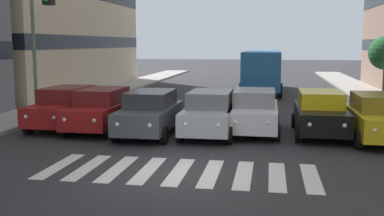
{
  "coord_description": "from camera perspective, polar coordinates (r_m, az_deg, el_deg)",
  "views": [
    {
      "loc": [
        -2.45,
        12.18,
        3.56
      ],
      "look_at": [
        0.25,
        -3.6,
        1.29
      ],
      "focal_mm": 42.74,
      "sensor_mm": 36.0,
      "label": 1
    }
  ],
  "objects": [
    {
      "name": "ground_plane",
      "position": [
        12.92,
        -1.6,
        -7.93
      ],
      "size": [
        180.0,
        180.0,
        0.0
      ],
      "primitive_type": "plane",
      "color": "#2D2D30"
    },
    {
      "name": "crosswalk_markings",
      "position": [
        12.92,
        -1.6,
        -7.92
      ],
      "size": [
        7.65,
        2.8,
        0.01
      ],
      "color": "silver",
      "rests_on": "ground_plane"
    },
    {
      "name": "car_0",
      "position": [
        18.01,
        22.17,
        -1.08
      ],
      "size": [
        2.02,
        4.44,
        1.72
      ],
      "color": "gold",
      "rests_on": "ground_plane"
    },
    {
      "name": "car_1",
      "position": [
        18.42,
        15.71,
        -0.59
      ],
      "size": [
        2.02,
        4.44,
        1.72
      ],
      "color": "black",
      "rests_on": "ground_plane"
    },
    {
      "name": "car_2",
      "position": [
        18.36,
        7.77,
        -0.39
      ],
      "size": [
        2.02,
        4.44,
        1.72
      ],
      "color": "silver",
      "rests_on": "ground_plane"
    },
    {
      "name": "car_3",
      "position": [
        17.77,
        2.26,
        -0.6
      ],
      "size": [
        2.02,
        4.44,
        1.72
      ],
      "color": "#B2B7BC",
      "rests_on": "ground_plane"
    },
    {
      "name": "car_4",
      "position": [
        17.85,
        -5.26,
        -0.59
      ],
      "size": [
        2.02,
        4.44,
        1.72
      ],
      "color": "#474C51",
      "rests_on": "ground_plane"
    },
    {
      "name": "car_5",
      "position": [
        19.13,
        -11.25,
        -0.13
      ],
      "size": [
        2.02,
        4.44,
        1.72
      ],
      "color": "maroon",
      "rests_on": "ground_plane"
    },
    {
      "name": "car_6",
      "position": [
        20.13,
        -15.5,
        0.14
      ],
      "size": [
        2.02,
        4.44,
        1.72
      ],
      "color": "maroon",
      "rests_on": "ground_plane"
    },
    {
      "name": "bus_behind_traffic",
      "position": [
        33.93,
        8.75,
        5.1
      ],
      "size": [
        2.78,
        10.5,
        3.0
      ],
      "color": "#286BAD",
      "rests_on": "ground_plane"
    },
    {
      "name": "street_lamp_right",
      "position": [
        22.33,
        -17.88,
        9.95
      ],
      "size": [
        3.44,
        0.28,
        6.9
      ],
      "color": "#4C6B56",
      "rests_on": "sidewalk_right"
    }
  ]
}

